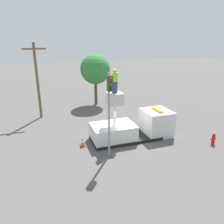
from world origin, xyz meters
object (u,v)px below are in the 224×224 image
at_px(traffic_cone_rear, 82,142).
at_px(utility_pole, 37,79).
at_px(fire_hydrant, 213,139).
at_px(traffic_light_pole, 110,100).
at_px(tree_left_bg, 95,69).
at_px(bucket_truck, 133,128).
at_px(worker, 115,81).

xyz_separation_m(traffic_cone_rear, utility_pole, (-2.74, 7.80, 3.72)).
relative_size(fire_hydrant, utility_pole, 0.12).
xyz_separation_m(traffic_light_pole, fire_hydrant, (8.18, -0.91, -3.67)).
height_order(traffic_cone_rear, tree_left_bg, tree_left_bg).
height_order(bucket_truck, tree_left_bg, tree_left_bg).
bearing_deg(worker, traffic_cone_rear, -177.10).
relative_size(worker, tree_left_bg, 0.29).
bearing_deg(traffic_light_pole, bucket_truck, 38.42).
xyz_separation_m(tree_left_bg, utility_pole, (-6.62, -2.60, -0.25)).
relative_size(traffic_light_pole, fire_hydrant, 6.32).
height_order(traffic_light_pole, traffic_cone_rear, traffic_light_pole).
bearing_deg(traffic_light_pole, worker, 62.60).
relative_size(fire_hydrant, traffic_cone_rear, 1.30).
bearing_deg(fire_hydrant, traffic_light_pole, 173.64).
bearing_deg(traffic_light_pole, utility_pole, 113.29).
distance_m(bucket_truck, worker, 4.27).
relative_size(bucket_truck, tree_left_bg, 1.10).
bearing_deg(traffic_cone_rear, utility_pole, 109.40).
relative_size(bucket_truck, worker, 3.84).
height_order(fire_hydrant, traffic_cone_rear, fire_hydrant).
bearing_deg(utility_pole, fire_hydrant, -40.96).
bearing_deg(worker, traffic_light_pole, -117.40).
height_order(worker, tree_left_bg, tree_left_bg).
relative_size(bucket_truck, traffic_light_pole, 1.14).
xyz_separation_m(worker, tree_left_bg, (1.23, 10.26, -0.55)).
xyz_separation_m(traffic_cone_rear, tree_left_bg, (3.88, 10.40, 3.97)).
bearing_deg(worker, bucket_truck, 0.00).
xyz_separation_m(fire_hydrant, traffic_cone_rear, (-9.68, 2.99, -0.11)).
bearing_deg(traffic_cone_rear, traffic_light_pole, -54.09).
xyz_separation_m(bucket_truck, traffic_light_pole, (-2.79, -2.21, 3.21)).
height_order(bucket_truck, traffic_cone_rear, bucket_truck).
bearing_deg(utility_pole, traffic_cone_rear, -70.60).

